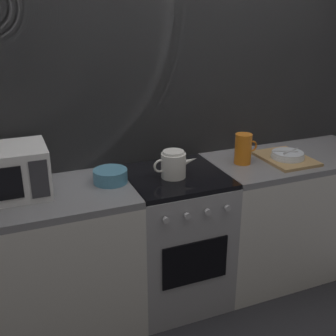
# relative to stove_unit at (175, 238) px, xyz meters

# --- Properties ---
(ground_plane) EXTENTS (8.00, 8.00, 0.00)m
(ground_plane) POSITION_rel_stove_unit_xyz_m (0.00, 0.00, -0.45)
(ground_plane) COLOR #2D2D33
(back_wall) EXTENTS (3.60, 0.05, 2.40)m
(back_wall) POSITION_rel_stove_unit_xyz_m (0.00, 0.32, 0.75)
(back_wall) COLOR gray
(back_wall) RESTS_ON ground_plane
(counter_left) EXTENTS (1.20, 0.60, 0.90)m
(counter_left) POSITION_rel_stove_unit_xyz_m (-0.90, 0.00, 0.00)
(counter_left) COLOR silver
(counter_left) RESTS_ON ground_plane
(stove_unit) EXTENTS (0.60, 0.63, 0.90)m
(stove_unit) POSITION_rel_stove_unit_xyz_m (0.00, 0.00, 0.00)
(stove_unit) COLOR #9E9EA3
(stove_unit) RESTS_ON ground_plane
(counter_right) EXTENTS (1.20, 0.60, 0.90)m
(counter_right) POSITION_rel_stove_unit_xyz_m (0.90, 0.00, 0.00)
(counter_right) COLOR silver
(counter_right) RESTS_ON ground_plane
(microwave) EXTENTS (0.46, 0.35, 0.27)m
(microwave) POSITION_rel_stove_unit_xyz_m (-0.97, 0.07, 0.59)
(microwave) COLOR white
(microwave) RESTS_ON counter_left
(kettle) EXTENTS (0.28, 0.15, 0.17)m
(kettle) POSITION_rel_stove_unit_xyz_m (-0.03, -0.03, 0.53)
(kettle) COLOR white
(kettle) RESTS_ON stove_unit
(mixing_bowl) EXTENTS (0.20, 0.20, 0.08)m
(mixing_bowl) POSITION_rel_stove_unit_xyz_m (-0.40, 0.03, 0.49)
(mixing_bowl) COLOR teal
(mixing_bowl) RESTS_ON counter_left
(pitcher) EXTENTS (0.16, 0.11, 0.20)m
(pitcher) POSITION_rel_stove_unit_xyz_m (0.49, 0.02, 0.55)
(pitcher) COLOR orange
(pitcher) RESTS_ON counter_right
(dish_pile) EXTENTS (0.30, 0.40, 0.07)m
(dish_pile) POSITION_rel_stove_unit_xyz_m (0.79, -0.04, 0.47)
(dish_pile) COLOR tan
(dish_pile) RESTS_ON counter_right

